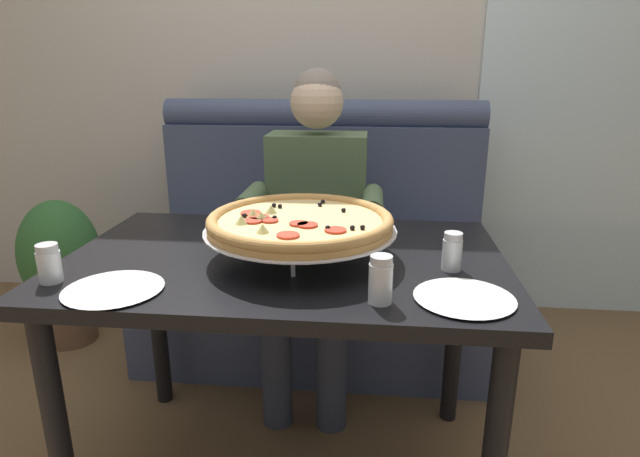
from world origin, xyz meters
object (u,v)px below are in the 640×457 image
object	(u,v)px
plate_near_left	(464,295)
potted_plant	(62,265)
plate_near_right	(113,287)
patio_chair	(567,186)
booth_bench	(317,263)
shaker_oregano	(50,266)
shaker_parmesan	(381,283)
shaker_pepper_flakes	(452,254)
dining_table	(286,286)
pizza	(300,223)
diner_main	(315,215)

from	to	relation	value
plate_near_left	potted_plant	size ratio (longest dim) A/B	0.34
plate_near_right	patio_chair	size ratio (longest dim) A/B	0.28
booth_bench	shaker_oregano	world-z (taller)	booth_bench
shaker_parmesan	plate_near_left	bearing A→B (deg)	10.38
booth_bench	patio_chair	bearing A→B (deg)	39.78
shaker_oregano	shaker_parmesan	bearing A→B (deg)	-2.59
shaker_pepper_flakes	potted_plant	xyz separation A→B (m)	(-1.66, 0.82, -0.41)
booth_bench	plate_near_left	bearing A→B (deg)	-67.39
shaker_pepper_flakes	plate_near_left	bearing A→B (deg)	-88.32
shaker_oregano	plate_near_right	bearing A→B (deg)	-11.64
dining_table	shaker_parmesan	xyz separation A→B (m)	(0.27, -0.29, 0.15)
plate_near_left	patio_chair	distance (m)	2.63
pizza	patio_chair	xyz separation A→B (m)	(1.48, 2.15, -0.34)
diner_main	shaker_pepper_flakes	size ratio (longest dim) A/B	12.20
diner_main	pizza	distance (m)	0.64
shaker_pepper_flakes	potted_plant	distance (m)	1.89
potted_plant	plate_near_left	bearing A→B (deg)	-31.18
plate_near_right	potted_plant	xyz separation A→B (m)	(-0.82, 1.04, -0.38)
shaker_parmesan	plate_near_left	size ratio (longest dim) A/B	0.48
diner_main	plate_near_right	world-z (taller)	diner_main
patio_chair	potted_plant	size ratio (longest dim) A/B	1.23
patio_chair	potted_plant	distance (m)	3.06
dining_table	pizza	xyz separation A→B (m)	(0.05, -0.01, 0.20)
dining_table	plate_near_left	distance (m)	0.54
shaker_pepper_flakes	shaker_parmesan	size ratio (longest dim) A/B	0.91
shaker_oregano	potted_plant	size ratio (longest dim) A/B	0.14
booth_bench	shaker_oregano	size ratio (longest dim) A/B	15.22
shaker_parmesan	patio_chair	bearing A→B (deg)	62.75
plate_near_left	potted_plant	bearing A→B (deg)	148.82
dining_table	plate_near_left	bearing A→B (deg)	-28.52
booth_bench	plate_near_right	xyz separation A→B (m)	(-0.38, -1.16, 0.37)
shaker_parmesan	diner_main	bearing A→B (deg)	105.79
shaker_pepper_flakes	patio_chair	distance (m)	2.46
plate_near_left	pizza	bearing A→B (deg)	150.24
plate_near_left	plate_near_right	world-z (taller)	same
shaker_pepper_flakes	plate_near_right	size ratio (longest dim) A/B	0.43
booth_bench	shaker_parmesan	world-z (taller)	booth_bench
plate_near_right	booth_bench	bearing A→B (deg)	72.10
shaker_oregano	shaker_parmesan	distance (m)	0.83
shaker_oregano	plate_near_right	world-z (taller)	shaker_oregano
pizza	shaker_oregano	bearing A→B (deg)	-158.30
plate_near_left	potted_plant	world-z (taller)	plate_near_left
dining_table	shaker_oregano	world-z (taller)	shaker_oregano
plate_near_left	shaker_parmesan	bearing A→B (deg)	-169.62
potted_plant	patio_chair	bearing A→B (deg)	27.04
shaker_oregano	patio_chair	bearing A→B (deg)	48.98
booth_bench	plate_near_left	size ratio (longest dim) A/B	6.44
dining_table	shaker_pepper_flakes	xyz separation A→B (m)	(0.46, -0.06, 0.14)
plate_near_left	diner_main	bearing A→B (deg)	117.66
shaker_parmesan	pizza	bearing A→B (deg)	129.09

